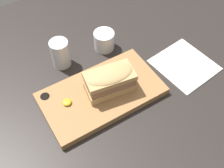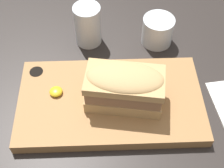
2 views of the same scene
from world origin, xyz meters
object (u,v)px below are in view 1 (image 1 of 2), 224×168
Objects in this scene: serving_board at (101,94)px; sandwich at (110,80)px; water_glass at (61,55)px; napkin at (184,65)px; wine_glass at (104,41)px.

sandwich reaches higher than serving_board.
water_glass reaches higher than serving_board.
sandwich reaches higher than napkin.
wine_glass reaches higher than serving_board.
sandwich is at bearing 173.57° from napkin.
napkin is at bearing -32.77° from water_glass.
water_glass is 43.72cm from napkin.
wine_glass is at bearing 130.82° from napkin.
serving_board is 20.48cm from water_glass.
sandwich is at bearing -69.62° from water_glass.
water_glass is (-4.71, 19.68, 3.18)cm from serving_board.
water_glass reaches higher than wine_glass.
wine_glass is at bearing -2.73° from water_glass.
water_glass is at bearing 147.23° from napkin.
napkin is (36.59, -23.55, -4.25)cm from water_glass.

